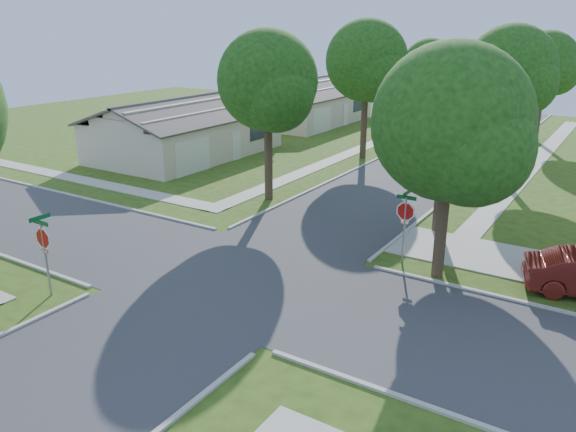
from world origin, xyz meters
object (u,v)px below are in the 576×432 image
(stop_sign_ne, at_px, (405,214))
(tree_w_near, at_px, (269,85))
(tree_e_near, at_px, (449,108))
(car_curb_east, at_px, (483,133))
(stop_sign_sw, at_px, (43,242))
(house_nw_far, at_px, (306,107))
(house_nw_near, at_px, (187,134))
(tree_w_far, at_px, (429,68))
(tree_e_far, at_px, (546,66))
(tree_ne_corner, at_px, (452,130))
(tree_e_mid, at_px, (511,74))
(tree_w_mid, at_px, (367,65))
(car_curb_west, at_px, (467,121))

(stop_sign_ne, relative_size, tree_w_near, 0.33)
(tree_e_near, distance_m, car_curb_east, 22.96)
(stop_sign_ne, bearing_deg, car_curb_east, 97.54)
(stop_sign_sw, relative_size, tree_e_near, 0.36)
(tree_w_near, bearing_deg, stop_sign_sw, -90.23)
(stop_sign_sw, distance_m, car_curb_east, 36.36)
(house_nw_far, bearing_deg, house_nw_near, -90.00)
(tree_w_near, distance_m, tree_w_far, 25.01)
(tree_w_far, distance_m, house_nw_near, 22.49)
(tree_e_near, bearing_deg, tree_w_far, 110.61)
(tree_w_far, bearing_deg, tree_e_far, 0.00)
(tree_w_near, height_order, house_nw_far, tree_w_near)
(house_nw_near, bearing_deg, stop_sign_sw, -60.17)
(tree_e_far, height_order, car_curb_east, tree_e_far)
(tree_e_far, relative_size, car_curb_east, 1.89)
(tree_e_near, xyz_separation_m, tree_ne_corner, (1.61, -4.80, -0.05))
(tree_ne_corner, bearing_deg, house_nw_near, 154.23)
(stop_sign_sw, distance_m, house_nw_far, 38.40)
(stop_sign_ne, distance_m, tree_e_near, 5.62)
(tree_e_mid, relative_size, tree_w_far, 1.15)
(tree_w_mid, height_order, car_curb_east, tree_w_mid)
(tree_ne_corner, relative_size, car_curb_west, 1.89)
(car_curb_west, bearing_deg, house_nw_far, 15.01)
(tree_w_near, distance_m, tree_w_mid, 12.01)
(house_nw_near, bearing_deg, tree_w_near, -27.83)
(tree_e_near, xyz_separation_m, house_nw_far, (-20.74, 22.99, -4.13))
(tree_e_far, distance_m, tree_w_near, 26.71)
(tree_e_far, height_order, tree_w_mid, tree_w_mid)
(tree_ne_corner, height_order, car_curb_east, tree_ne_corner)
(stop_sign_ne, height_order, tree_e_far, tree_e_far)
(tree_w_mid, height_order, house_nw_far, tree_w_mid)
(tree_w_far, xyz_separation_m, car_curb_east, (5.85, -2.85, -4.72))
(tree_w_near, bearing_deg, tree_e_near, -0.00)
(tree_e_near, bearing_deg, tree_ne_corner, -71.47)
(house_nw_far, bearing_deg, stop_sign_sw, -72.90)
(stop_sign_ne, height_order, car_curb_east, stop_sign_ne)
(stop_sign_ne, distance_m, tree_e_mid, 16.84)
(house_nw_near, relative_size, car_curb_west, 2.96)
(tree_w_near, xyz_separation_m, tree_ne_corner, (11.00, -4.80, -0.52))
(stop_sign_ne, height_order, tree_e_mid, tree_e_mid)
(tree_w_near, height_order, tree_ne_corner, tree_w_near)
(tree_e_mid, height_order, house_nw_far, tree_e_mid)
(tree_w_far, bearing_deg, car_curb_west, 47.76)
(stop_sign_sw, relative_size, tree_w_far, 0.37)
(tree_w_far, bearing_deg, tree_w_near, -89.99)
(tree_e_far, height_order, house_nw_near, tree_e_far)
(tree_e_far, distance_m, house_nw_far, 21.31)
(tree_e_mid, distance_m, tree_e_far, 13.00)
(tree_w_mid, distance_m, tree_w_far, 13.04)
(stop_sign_ne, relative_size, tree_e_mid, 0.32)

